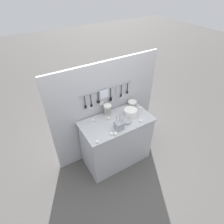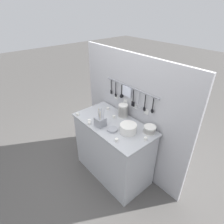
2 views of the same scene
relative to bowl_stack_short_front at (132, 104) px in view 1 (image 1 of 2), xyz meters
name	(u,v)px [view 1 (image 1 of 2)]	position (x,y,z in m)	size (l,w,h in m)	color
ground_plane	(116,158)	(-0.46, -0.21, -1.00)	(20.00, 20.00, 0.00)	#514F4C
counter	(116,141)	(-0.46, -0.21, -0.52)	(1.19, 0.62, 0.95)	#ADAFB5
back_wall	(106,111)	(-0.46, 0.13, -0.07)	(1.99, 0.11, 1.85)	#B2B2B7
bowl_stack_short_front	(132,104)	(0.00, 0.00, 0.00)	(0.15, 0.15, 0.09)	silver
bowl_stack_back_corner	(108,110)	(-0.51, 0.01, 0.05)	(0.14, 0.14, 0.19)	silver
plate_stack	(130,112)	(-0.18, -0.20, 0.01)	(0.22, 0.22, 0.12)	silver
steel_mixing_bowl	(127,122)	(-0.34, -0.33, -0.03)	(0.14, 0.14, 0.03)	#93969E
cutlery_caddy	(119,125)	(-0.53, -0.39, 0.02)	(0.13, 0.13, 0.28)	#93969E
cup_edge_far	(111,134)	(-0.70, -0.45, -0.03)	(0.04, 0.04, 0.04)	silver
cup_centre	(140,108)	(0.07, -0.15, -0.03)	(0.04, 0.04, 0.04)	silver
cup_back_right	(141,121)	(-0.14, -0.44, -0.03)	(0.04, 0.04, 0.04)	silver
cup_mid_row	(115,134)	(-0.66, -0.48, -0.03)	(0.04, 0.04, 0.04)	silver
cup_by_caddy	(97,142)	(-0.96, -0.48, -0.03)	(0.04, 0.04, 0.04)	silver
cup_beside_plates	(93,121)	(-0.80, -0.03, -0.03)	(0.04, 0.04, 0.04)	silver
cup_front_left	(109,119)	(-0.56, -0.12, -0.03)	(0.04, 0.04, 0.04)	silver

